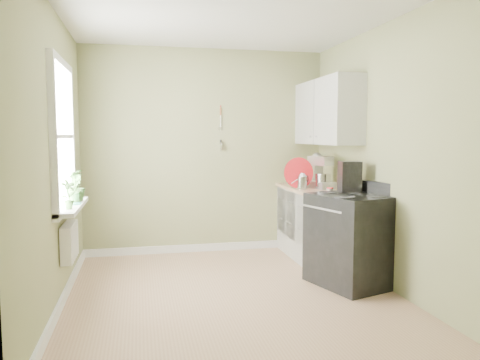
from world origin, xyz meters
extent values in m
cube|color=#A2785A|center=(0.00, 0.00, -0.01)|extent=(3.20, 3.60, 0.02)
cube|color=white|center=(0.00, 0.00, 2.71)|extent=(3.20, 3.60, 0.02)
cube|color=#929465|center=(0.00, 1.81, 1.35)|extent=(3.20, 0.02, 2.70)
cube|color=#929465|center=(-1.61, 0.00, 1.35)|extent=(0.02, 3.60, 2.70)
cube|color=#929465|center=(1.61, 0.00, 1.35)|extent=(0.02, 3.60, 2.70)
cube|color=silver|center=(1.30, 1.00, 0.43)|extent=(0.60, 1.60, 0.87)
cube|color=tan|center=(1.29, 1.00, 0.89)|extent=(0.64, 1.60, 0.04)
cube|color=silver|center=(1.43, 1.10, 1.85)|extent=(0.35, 1.40, 0.80)
cube|color=white|center=(-1.59, 0.30, 1.55)|extent=(0.02, 1.00, 1.30)
cube|color=white|center=(-1.57, 0.30, 2.24)|extent=(0.06, 1.14, 0.07)
cube|color=white|center=(-1.57, 0.30, 0.86)|extent=(0.06, 1.14, 0.07)
cube|color=white|center=(-1.57, 0.30, 1.55)|extent=(0.04, 1.00, 0.04)
cube|color=white|center=(-1.51, 0.30, 0.88)|extent=(0.18, 1.14, 0.04)
cube|color=white|center=(-1.54, 0.25, 0.55)|extent=(0.12, 0.50, 0.35)
cylinder|color=tan|center=(0.20, 1.78, 1.88)|extent=(0.02, 0.02, 0.10)
cylinder|color=silver|center=(0.20, 1.78, 1.76)|extent=(0.01, 0.01, 0.16)
cylinder|color=silver|center=(0.20, 1.78, 1.42)|extent=(0.01, 0.14, 0.14)
cube|color=black|center=(1.27, 0.05, 0.46)|extent=(0.87, 0.94, 0.92)
cube|color=black|center=(1.27, 0.05, 0.94)|extent=(0.87, 0.94, 0.03)
cube|color=black|center=(1.57, 0.05, 1.01)|extent=(0.29, 0.76, 0.14)
cylinder|color=#B2B2B7|center=(0.93, 0.05, 0.82)|extent=(0.21, 0.61, 0.02)
cube|color=maroon|center=(0.93, 0.15, 0.63)|extent=(0.09, 0.22, 0.39)
cube|color=#B2B2B7|center=(1.32, 1.02, 0.95)|extent=(0.31, 0.38, 0.09)
cube|color=#B2B2B7|center=(1.32, 1.16, 1.11)|extent=(0.15, 0.12, 0.24)
cube|color=#B2B2B7|center=(1.32, 1.04, 1.25)|extent=(0.25, 0.36, 0.11)
sphere|color=#B2B2B7|center=(1.32, 1.16, 1.28)|extent=(0.13, 0.13, 0.13)
cylinder|color=silver|center=(1.32, 0.95, 1.02)|extent=(0.19, 0.19, 0.15)
cylinder|color=silver|center=(1.06, 0.96, 0.99)|extent=(0.12, 0.12, 0.16)
cone|color=silver|center=(1.06, 0.96, 1.09)|extent=(0.12, 0.12, 0.04)
cylinder|color=silver|center=(0.97, 0.96, 1.02)|extent=(0.11, 0.05, 0.08)
cube|color=black|center=(1.36, 0.30, 1.10)|extent=(0.25, 0.27, 0.37)
cylinder|color=black|center=(1.33, 0.30, 0.98)|extent=(0.12, 0.12, 0.13)
cylinder|color=red|center=(1.05, 1.06, 1.10)|extent=(0.39, 0.09, 0.38)
cylinder|color=#B2A493|center=(1.19, 0.41, 0.94)|extent=(0.07, 0.07, 0.07)
cylinder|color=red|center=(1.19, 0.41, 0.98)|extent=(0.07, 0.07, 0.01)
imported|color=#38622A|center=(-1.50, 0.00, 1.04)|extent=(0.17, 0.17, 0.27)
imported|color=#38622A|center=(-1.50, 0.44, 1.04)|extent=(0.17, 0.19, 0.28)
imported|color=#38622A|center=(-1.50, 0.51, 1.06)|extent=(0.24, 0.24, 0.32)
camera|label=1|loc=(-0.87, -4.39, 1.56)|focal=35.00mm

